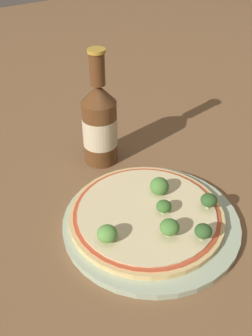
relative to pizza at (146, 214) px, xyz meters
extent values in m
plane|color=brown|center=(0.02, -0.02, -0.02)|extent=(3.00, 3.00, 0.00)
cylinder|color=#A3B293|center=(0.00, -0.01, -0.01)|extent=(0.30, 0.30, 0.01)
cylinder|color=tan|center=(0.00, 0.00, 0.00)|extent=(0.26, 0.26, 0.01)
cylinder|color=#B74728|center=(0.00, 0.00, 0.00)|extent=(0.25, 0.25, 0.00)
cylinder|color=beige|center=(0.00, 0.00, 0.00)|extent=(0.23, 0.23, 0.00)
cylinder|color=#89A866|center=(0.03, -0.10, 0.01)|extent=(0.01, 0.01, 0.01)
ellipsoid|color=#2D5123|center=(0.03, -0.10, 0.02)|extent=(0.03, 0.03, 0.02)
cylinder|color=#89A866|center=(0.05, 0.03, 0.01)|extent=(0.01, 0.01, 0.01)
ellipsoid|color=#477A33|center=(0.05, 0.03, 0.02)|extent=(0.03, 0.03, 0.03)
cylinder|color=#89A866|center=(-0.09, -0.02, 0.01)|extent=(0.01, 0.01, 0.01)
ellipsoid|color=#568E3D|center=(-0.09, -0.02, 0.02)|extent=(0.03, 0.03, 0.03)
cylinder|color=#89A866|center=(0.00, -0.06, 0.01)|extent=(0.01, 0.01, 0.01)
ellipsoid|color=#477A33|center=(0.00, -0.06, 0.02)|extent=(0.03, 0.03, 0.02)
cylinder|color=#89A866|center=(0.02, -0.01, 0.01)|extent=(0.01, 0.01, 0.01)
ellipsoid|color=#386628|center=(0.02, -0.01, 0.02)|extent=(0.03, 0.03, 0.02)
cylinder|color=#89A866|center=(0.09, -0.05, 0.01)|extent=(0.01, 0.01, 0.01)
ellipsoid|color=#2D5123|center=(0.09, -0.05, 0.02)|extent=(0.03, 0.03, 0.02)
cylinder|color=#563319|center=(0.03, 0.20, 0.05)|extent=(0.07, 0.07, 0.13)
cylinder|color=#C6B793|center=(0.03, 0.20, 0.05)|extent=(0.07, 0.07, 0.06)
cone|color=#563319|center=(0.03, 0.20, 0.13)|extent=(0.07, 0.07, 0.04)
cylinder|color=#563319|center=(0.03, 0.20, 0.18)|extent=(0.03, 0.03, 0.06)
cylinder|color=#B7892D|center=(0.03, 0.20, 0.21)|extent=(0.03, 0.03, 0.01)
camera|label=1|loc=(-0.30, -0.38, 0.46)|focal=42.00mm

